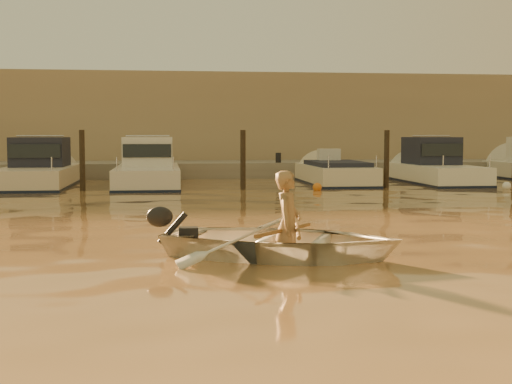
{
  "coord_description": "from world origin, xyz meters",
  "views": [
    {
      "loc": [
        -2.81,
        -10.06,
        1.85
      ],
      "look_at": [
        -1.09,
        3.41,
        0.75
      ],
      "focal_mm": 50.0,
      "sensor_mm": 36.0,
      "label": 1
    }
  ],
  "objects": [
    {
      "name": "person",
      "position": [
        -0.99,
        0.37,
        0.51
      ],
      "size": [
        0.58,
        0.69,
        1.61
      ],
      "primitive_type": "imported",
      "rotation": [
        0.0,
        0.0,
        1.19
      ],
      "color": "#95724A",
      "rests_on": "dinghy"
    },
    {
      "name": "fender_e",
      "position": [
        8.7,
        12.76,
        0.1
      ],
      "size": [
        0.3,
        0.3,
        0.3
      ],
      "primitive_type": "sphere",
      "color": "white",
      "rests_on": "ground_plane"
    },
    {
      "name": "piling_1",
      "position": [
        -5.5,
        13.8,
        0.9
      ],
      "size": [
        0.18,
        0.18,
        2.2
      ],
      "primitive_type": "cylinder",
      "color": "#2D2319",
      "rests_on": "ground_plane"
    },
    {
      "name": "piling_3",
      "position": [
        4.8,
        13.8,
        0.9
      ],
      "size": [
        0.18,
        0.18,
        2.2
      ],
      "primitive_type": "cylinder",
      "color": "#2D2319",
      "rests_on": "ground_plane"
    },
    {
      "name": "fender_d",
      "position": [
        2.2,
        13.08,
        0.1
      ],
      "size": [
        0.3,
        0.3,
        0.3
      ],
      "primitive_type": "sphere",
      "color": "orange",
      "rests_on": "ground_plane"
    },
    {
      "name": "piling_2",
      "position": [
        -0.2,
        13.8,
        0.9
      ],
      "size": [
        0.18,
        0.18,
        2.2
      ],
      "primitive_type": "cylinder",
      "color": "#2D2319",
      "rests_on": "ground_plane"
    },
    {
      "name": "quay",
      "position": [
        0.0,
        21.5,
        0.15
      ],
      "size": [
        52.0,
        4.0,
        1.0
      ],
      "primitive_type": "cube",
      "color": "gray",
      "rests_on": "ground_plane"
    },
    {
      "name": "moored_boat_1",
      "position": [
        -7.3,
        16.0,
        0.62
      ],
      "size": [
        2.32,
        6.87,
        1.75
      ],
      "primitive_type": null,
      "color": "beige",
      "rests_on": "ground_plane"
    },
    {
      "name": "fender_b",
      "position": [
        -7.93,
        13.67,
        0.1
      ],
      "size": [
        0.3,
        0.3,
        0.3
      ],
      "primitive_type": "sphere",
      "color": "#C86017",
      "rests_on": "ground_plane"
    },
    {
      "name": "fender_c",
      "position": [
        -2.97,
        13.17,
        0.1
      ],
      "size": [
        0.3,
        0.3,
        0.3
      ],
      "primitive_type": "sphere",
      "color": "silver",
      "rests_on": "ground_plane"
    },
    {
      "name": "dinghy",
      "position": [
        -1.09,
        0.41,
        0.25
      ],
      "size": [
        4.27,
        3.7,
        0.74
      ],
      "primitive_type": "imported",
      "rotation": [
        0.0,
        0.0,
        1.19
      ],
      "color": "silver",
      "rests_on": "ground_plane"
    },
    {
      "name": "oar_starboard",
      "position": [
        -1.04,
        0.39,
        0.42
      ],
      "size": [
        1.16,
        1.82,
        0.13
      ],
      "primitive_type": "cylinder",
      "rotation": [
        1.54,
        0.0,
        -0.55
      ],
      "color": "brown",
      "rests_on": "dinghy"
    },
    {
      "name": "ground_plane",
      "position": [
        0.0,
        0.0,
        0.0
      ],
      "size": [
        160.0,
        160.0,
        0.0
      ],
      "primitive_type": "plane",
      "color": "brown",
      "rests_on": "ground"
    },
    {
      "name": "oar_port",
      "position": [
        -0.85,
        0.31,
        0.42
      ],
      "size": [
        0.42,
        2.08,
        0.13
      ],
      "primitive_type": "cylinder",
      "rotation": [
        1.54,
        0.0,
        -0.17
      ],
      "color": "brown",
      "rests_on": "dinghy"
    },
    {
      "name": "moored_boat_4",
      "position": [
        7.47,
        16.0,
        0.62
      ],
      "size": [
        2.1,
        6.52,
        1.75
      ],
      "primitive_type": null,
      "color": "white",
      "rests_on": "ground_plane"
    },
    {
      "name": "moored_boat_2",
      "position": [
        -3.43,
        16.0,
        0.62
      ],
      "size": [
        2.22,
        7.46,
        1.75
      ],
      "primitive_type": null,
      "color": "silver",
      "rests_on": "ground_plane"
    },
    {
      "name": "moored_boat_3",
      "position": [
        3.51,
        16.0,
        0.22
      ],
      "size": [
        2.09,
        6.02,
        0.95
      ],
      "primitive_type": null,
      "color": "beige",
      "rests_on": "ground_plane"
    },
    {
      "name": "outboard_motor",
      "position": [
        -2.48,
        0.96,
        0.28
      ],
      "size": [
        0.98,
        0.71,
        0.7
      ],
      "primitive_type": null,
      "rotation": [
        0.0,
        0.0,
        -0.38
      ],
      "color": "black",
      "rests_on": "dinghy"
    },
    {
      "name": "waterfront_building",
      "position": [
        0.0,
        27.0,
        2.4
      ],
      "size": [
        46.0,
        7.0,
        4.8
      ],
      "primitive_type": "cube",
      "color": "#9E8466",
      "rests_on": "quay"
    }
  ]
}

